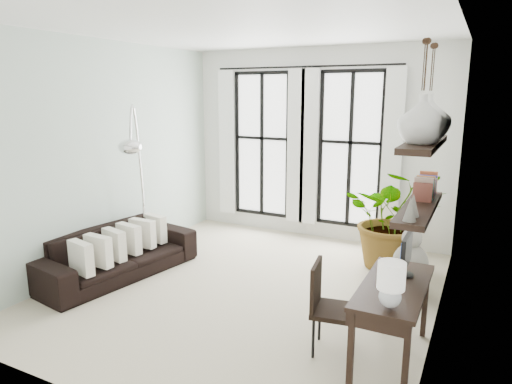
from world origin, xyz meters
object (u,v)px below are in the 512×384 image
Objects in this scene: desk at (393,291)px; arc_lamp at (135,145)px; buddha at (410,268)px; desk_chair at (326,302)px; sofa at (117,252)px; plant at (393,218)px.

desk is 3.88m from arc_lamp.
desk_chair is at bearing -108.07° from buddha.
sofa is 1.53× the size of plant.
plant is at bearing 113.34° from buddha.
plant is at bearing 27.11° from arc_lamp.
sofa is 3.19m from desk_chair.
plant reaches higher than buddha.
sofa is 3.85m from buddha.
desk is 0.56× the size of arc_lamp.
sofa is at bearing -105.73° from arc_lamp.
desk_chair is (3.15, -0.51, 0.18)m from sofa.
plant reaches higher than desk.
desk is 1.50× the size of buddha.
desk_chair is at bearing -89.55° from sofa.
desk reaches higher than buddha.
plant is at bearing 77.55° from desk_chair.
arc_lamp reaches higher than desk_chair.
buddha is at bearing 62.89° from desk_chair.
sofa is 3.88m from plant.
desk_chair reaches higher than sofa.
plant reaches higher than sofa.
sofa is at bearing -148.72° from plant.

